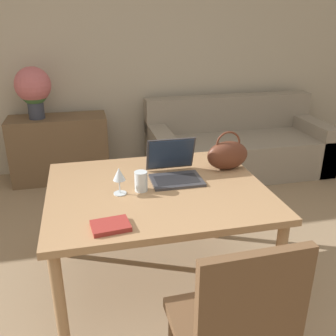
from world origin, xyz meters
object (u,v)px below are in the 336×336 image
at_px(couch, 236,147).
at_px(laptop, 174,168).
at_px(chair, 235,327).
at_px(flower_vase, 33,89).
at_px(handbag, 228,155).
at_px(drinking_glass, 141,181).
at_px(wine_glass, 119,176).

relative_size(couch, laptop, 6.26).
distance_m(chair, laptop, 1.11).
relative_size(couch, flower_vase, 3.84).
xyz_separation_m(chair, handbag, (0.39, 1.13, 0.29)).
height_order(chair, drinking_glass, chair).
height_order(handbag, flower_vase, flower_vase).
distance_m(chair, couch, 2.97).
bearing_deg(chair, flower_vase, 107.05).
relative_size(drinking_glass, handbag, 0.43).
xyz_separation_m(chair, drinking_glass, (-0.22, 0.93, 0.25)).
distance_m(laptop, flower_vase, 2.08).
bearing_deg(drinking_glass, couch, 52.34).
height_order(couch, drinking_glass, drinking_glass).
xyz_separation_m(laptop, wine_glass, (-0.36, -0.17, 0.05)).
bearing_deg(wine_glass, chair, -69.42).
bearing_deg(handbag, couch, 64.19).
distance_m(couch, drinking_glass, 2.32).
bearing_deg(couch, drinking_glass, -127.66).
bearing_deg(wine_glass, handbag, 16.14).
relative_size(chair, handbag, 3.49).
bearing_deg(couch, handbag, -115.81).
xyz_separation_m(couch, flower_vase, (-2.14, 0.18, 0.72)).
height_order(chair, wine_glass, chair).
bearing_deg(drinking_glass, chair, -76.84).
xyz_separation_m(chair, flower_vase, (-0.97, 2.90, 0.47)).
xyz_separation_m(laptop, flower_vase, (-0.99, 1.82, 0.22)).
relative_size(chair, flower_vase, 1.87).
height_order(drinking_glass, flower_vase, flower_vase).
xyz_separation_m(couch, handbag, (-0.77, -1.59, 0.54)).
height_order(couch, flower_vase, flower_vase).
bearing_deg(couch, chair, -113.16).
bearing_deg(laptop, drinking_glass, -146.78).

